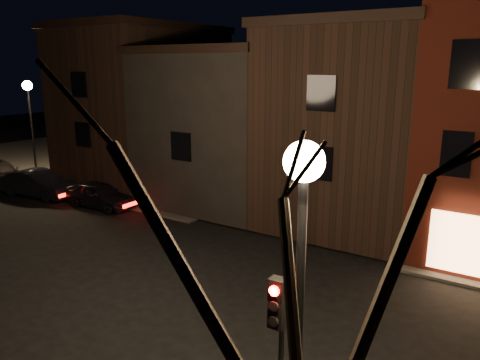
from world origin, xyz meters
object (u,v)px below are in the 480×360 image
street_lamp_far (29,103)px  bare_tree_right (316,247)px  traffic_signal (278,349)px  parked_car_a (100,195)px  parked_car_b (38,184)px  street_lamp_near (302,236)px

street_lamp_far → bare_tree_right: 30.32m
traffic_signal → parked_car_a: (-16.40, 10.01, -2.10)m
parked_car_b → street_lamp_far: bearing=49.3°
street_lamp_far → bare_tree_right: (26.50, -14.70, 0.97)m
street_lamp_near → traffic_signal: (-0.60, 0.49, -2.37)m
parked_car_b → bare_tree_right: bearing=-126.4°
street_lamp_near → bare_tree_right: bearing=-62.5°
street_lamp_far → traffic_signal: size_ratio=1.60×
traffic_signal → bare_tree_right: 4.87m
traffic_signal → bare_tree_right: (1.90, -2.99, 3.34)m
traffic_signal → street_lamp_near: bearing=-39.4°
street_lamp_far → parked_car_b: 6.05m
street_lamp_far → street_lamp_near: bearing=-25.8°
street_lamp_near → traffic_signal: size_ratio=1.60×
street_lamp_far → traffic_signal: bearing=-25.5°
street_lamp_far → traffic_signal: street_lamp_far is taller
street_lamp_far → parked_car_b: street_lamp_far is taller
street_lamp_far → parked_car_a: (8.20, -1.70, -4.47)m
street_lamp_far → traffic_signal: 27.35m
traffic_signal → street_lamp_far: bearing=154.5°
parked_car_a → traffic_signal: bearing=-123.7°
street_lamp_near → traffic_signal: 2.49m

